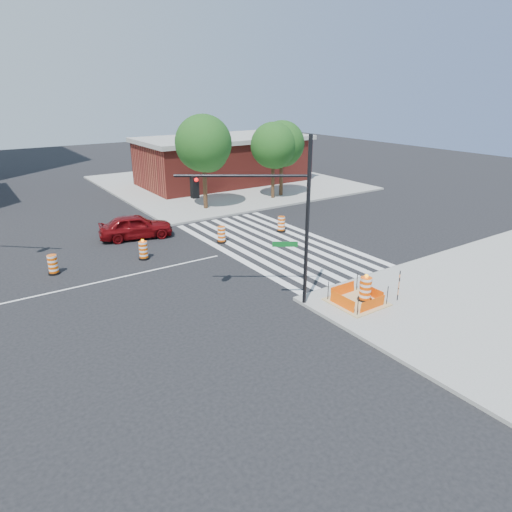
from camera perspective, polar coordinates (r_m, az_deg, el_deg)
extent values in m
plane|color=black|center=(23.93, -19.65, -3.24)|extent=(120.00, 120.00, 0.00)
cube|color=gray|center=(46.60, -3.94, 9.14)|extent=(22.00, 22.00, 0.15)
cube|color=silver|center=(26.63, -3.37, 0.36)|extent=(0.45, 13.50, 0.01)
cube|color=silver|center=(27.07, -1.74, 0.72)|extent=(0.45, 13.50, 0.01)
cube|color=silver|center=(27.53, -0.15, 1.08)|extent=(0.45, 13.50, 0.01)
cube|color=silver|center=(28.01, 1.38, 1.42)|extent=(0.45, 13.50, 0.01)
cube|color=silver|center=(28.52, 2.85, 1.74)|extent=(0.45, 13.50, 0.01)
cube|color=silver|center=(29.04, 4.28, 2.06)|extent=(0.45, 13.50, 0.01)
cube|color=silver|center=(29.58, 5.65, 2.36)|extent=(0.45, 13.50, 0.01)
cube|color=silver|center=(30.14, 6.98, 2.65)|extent=(0.45, 13.50, 0.01)
cube|color=silver|center=(23.93, -19.65, -3.23)|extent=(14.00, 0.12, 0.01)
cube|color=tan|center=(20.74, 12.47, -5.63)|extent=(2.20, 2.20, 0.05)
cube|color=#FC5305|center=(20.10, 14.37, -5.89)|extent=(1.44, 0.02, 0.55)
cube|color=#FC5305|center=(21.20, 10.78, -4.17)|extent=(1.44, 0.02, 0.55)
cube|color=#FC5305|center=(20.04, 10.72, -5.66)|extent=(0.02, 1.44, 0.55)
cube|color=#FC5305|center=(21.25, 14.22, -4.39)|extent=(0.02, 1.44, 0.55)
cylinder|color=black|center=(19.41, 12.61, -6.13)|extent=(0.04, 0.04, 0.90)
cylinder|color=black|center=(20.66, 16.10, -4.78)|extent=(0.04, 0.04, 0.90)
cylinder|color=black|center=(20.55, 9.01, -4.33)|extent=(0.04, 0.04, 0.90)
cylinder|color=black|center=(21.73, 12.52, -3.17)|extent=(0.04, 0.04, 0.90)
cube|color=maroon|center=(46.25, -4.01, 11.60)|extent=(16.00, 8.00, 4.20)
cube|color=gray|center=(45.96, -4.08, 14.44)|extent=(16.50, 8.50, 0.40)
imported|color=#61080B|center=(30.06, -14.80, 3.60)|extent=(4.84, 2.78, 1.55)
cylinder|color=black|center=(19.10, 6.43, 4.04)|extent=(0.16, 0.16, 7.24)
cylinder|color=black|center=(18.54, -1.83, 9.99)|extent=(4.55, 3.14, 0.11)
cube|color=black|center=(18.79, -7.68, 8.55)|extent=(0.29, 0.25, 0.91)
sphere|color=#FF0C0C|center=(18.57, -7.47, 9.42)|extent=(0.16, 0.16, 0.16)
cube|color=#0C591E|center=(19.30, 3.65, 1.48)|extent=(0.92, 0.64, 0.23)
cylinder|color=black|center=(20.98, 13.40, -5.32)|extent=(0.65, 0.65, 0.11)
cylinder|color=#EA5304|center=(20.75, 13.52, -3.97)|extent=(0.52, 0.52, 1.03)
sphere|color=#FF990C|center=(20.52, 13.66, -2.45)|extent=(0.17, 0.17, 0.17)
cube|color=#EA5304|center=(21.51, 17.48, -3.00)|extent=(0.76, 0.60, 0.31)
cube|color=#EA5304|center=(21.64, 17.38, -3.85)|extent=(0.76, 0.60, 0.24)
cylinder|color=black|center=(21.21, 17.38, -3.96)|extent=(0.04, 0.04, 1.09)
cylinder|color=black|center=(21.98, 17.45, -3.11)|extent=(0.04, 0.04, 1.09)
cylinder|color=#382314|center=(35.95, -6.42, 9.30)|extent=(0.33, 0.33, 4.57)
sphere|color=#123F12|center=(35.52, -6.60, 13.83)|extent=(4.28, 4.28, 4.28)
sphere|color=#123F12|center=(36.11, -6.05, 12.81)|extent=(3.14, 3.14, 3.14)
sphere|color=#123F12|center=(35.19, -7.02, 13.05)|extent=(2.86, 2.86, 2.86)
cylinder|color=#382314|center=(39.31, 2.14, 9.98)|extent=(0.29, 0.29, 4.06)
sphere|color=#123F12|center=(38.94, 2.19, 13.66)|extent=(3.81, 3.81, 3.81)
sphere|color=#123F12|center=(39.50, 2.48, 12.82)|extent=(2.79, 2.79, 2.79)
sphere|color=#123F12|center=(38.62, 1.89, 13.04)|extent=(2.54, 2.54, 2.54)
cylinder|color=#382314|center=(40.30, 3.18, 10.25)|extent=(0.32, 0.32, 4.09)
sphere|color=#123F12|center=(39.93, 3.26, 13.87)|extent=(3.84, 3.84, 3.84)
sphere|color=#123F12|center=(40.55, 3.55, 13.05)|extent=(2.82, 2.82, 2.82)
sphere|color=#123F12|center=(39.58, 2.95, 13.25)|extent=(2.56, 2.56, 2.56)
cylinder|color=black|center=(25.87, -23.90, -1.94)|extent=(0.60, 0.60, 0.10)
cylinder|color=#EA5304|center=(25.70, -24.06, -0.91)|extent=(0.48, 0.48, 0.95)
cylinder|color=black|center=(26.45, -13.82, -0.25)|extent=(0.60, 0.60, 0.10)
cylinder|color=#EA5304|center=(26.29, -13.91, 0.77)|extent=(0.48, 0.48, 0.95)
sphere|color=#FF990C|center=(26.11, -14.01, 1.90)|extent=(0.16, 0.16, 0.16)
cylinder|color=black|center=(28.53, -4.31, 1.81)|extent=(0.60, 0.60, 0.10)
cylinder|color=#EA5304|center=(28.37, -4.34, 2.76)|extent=(0.48, 0.48, 0.95)
cylinder|color=black|center=(30.70, 3.17, 3.18)|extent=(0.60, 0.60, 0.10)
cylinder|color=#EA5304|center=(30.55, 3.19, 4.08)|extent=(0.48, 0.48, 0.95)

